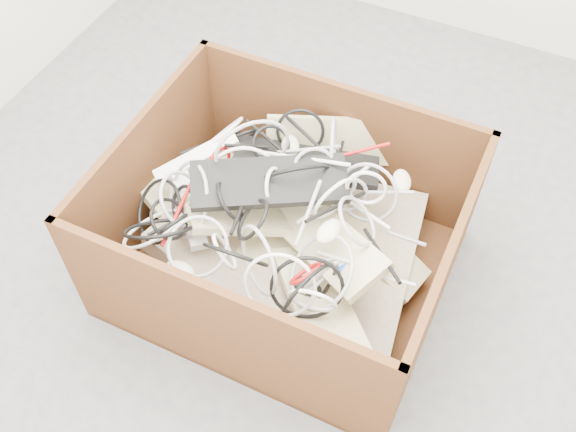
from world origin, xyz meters
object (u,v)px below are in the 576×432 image
at_px(cardboard_box, 282,247).
at_px(power_strip_right, 189,210).
at_px(power_strip_left, 197,159).
at_px(vga_plug, 347,272).

bearing_deg(cardboard_box, power_strip_right, -159.09).
distance_m(cardboard_box, power_strip_right, 0.34).
height_order(cardboard_box, power_strip_left, cardboard_box).
xyz_separation_m(cardboard_box, power_strip_right, (-0.28, -0.11, 0.18)).
bearing_deg(power_strip_right, cardboard_box, 67.85).
height_order(cardboard_box, power_strip_right, cardboard_box).
xyz_separation_m(cardboard_box, power_strip_left, (-0.34, 0.06, 0.22)).
relative_size(power_strip_left, vga_plug, 6.60).
height_order(power_strip_left, power_strip_right, power_strip_left).
bearing_deg(vga_plug, power_strip_left, -152.65).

